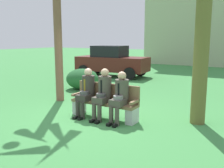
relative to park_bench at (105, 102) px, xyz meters
name	(u,v)px	position (x,y,z in m)	size (l,w,h in m)	color
ground_plane	(95,117)	(-0.26, -0.11, -0.42)	(80.00, 80.00, 0.00)	#408B46
park_bench	(105,102)	(0.00, 0.00, 0.00)	(1.84, 0.44, 0.90)	brown
seated_man_left	(86,90)	(-0.51, -0.13, 0.30)	(0.34, 0.72, 1.29)	#38332D
seated_man_middle	(103,91)	(0.02, -0.13, 0.31)	(0.34, 0.72, 1.31)	#4C473D
seated_man_right	(120,95)	(0.52, -0.13, 0.29)	(0.34, 0.72, 1.27)	#4C473D
shrub_near_bench	(82,79)	(-2.92, 2.79, 0.00)	(1.36, 1.24, 0.85)	#245C2D
parked_car_near	(112,61)	(-3.79, 6.55, 0.42)	(4.01, 1.95, 1.68)	#591E19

